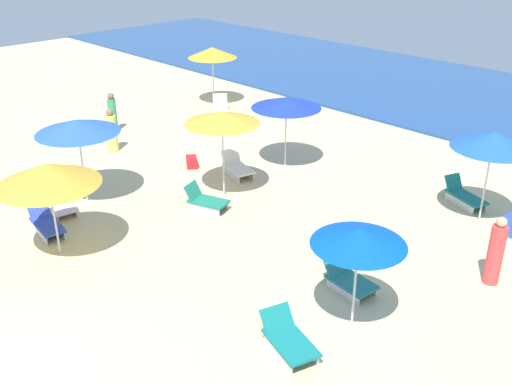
{
  "coord_description": "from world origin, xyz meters",
  "views": [
    {
      "loc": [
        8.91,
        -1.35,
        7.66
      ],
      "look_at": [
        -1.31,
        8.65,
        0.93
      ],
      "focal_mm": 41.27,
      "sensor_mm": 36.0,
      "label": 1
    }
  ],
  "objects_px": {
    "umbrella_0": "(359,236)",
    "umbrella_6": "(47,174)",
    "umbrella_4": "(77,126)",
    "umbrella_5": "(494,140)",
    "lounge_chair_6_0": "(46,223)",
    "beachgoer_3": "(111,132)",
    "lounge_chair_8_0": "(206,200)",
    "lounge_chair_5_0": "(464,196)",
    "cooler_box_2": "(192,162)",
    "lounge_chair_8_1": "(237,167)",
    "beachgoer_0": "(495,253)",
    "lounge_chair_0_1": "(348,279)",
    "lounge_chair_0_0": "(288,339)",
    "umbrella_1": "(212,53)",
    "lounge_chair_1_0": "(220,108)",
    "beachgoer_4": "(112,113)",
    "umbrella_8": "(222,118)",
    "umbrella_2": "(286,103)",
    "lounge_chair_4_0": "(59,204)"
  },
  "relations": [
    {
      "from": "lounge_chair_0_1",
      "to": "umbrella_6",
      "type": "relative_size",
      "value": 0.52
    },
    {
      "from": "lounge_chair_0_0",
      "to": "lounge_chair_0_1",
      "type": "bearing_deg",
      "value": 28.21
    },
    {
      "from": "lounge_chair_8_0",
      "to": "beachgoer_0",
      "type": "bearing_deg",
      "value": -91.99
    },
    {
      "from": "umbrella_0",
      "to": "umbrella_6",
      "type": "distance_m",
      "value": 7.48
    },
    {
      "from": "lounge_chair_0_1",
      "to": "umbrella_8",
      "type": "bearing_deg",
      "value": 83.48
    },
    {
      "from": "lounge_chair_1_0",
      "to": "lounge_chair_8_0",
      "type": "distance_m",
      "value": 9.05
    },
    {
      "from": "lounge_chair_0_0",
      "to": "umbrella_1",
      "type": "xyz_separation_m",
      "value": [
        -13.61,
        9.8,
        2.03
      ]
    },
    {
      "from": "lounge_chair_8_0",
      "to": "beachgoer_0",
      "type": "distance_m",
      "value": 7.83
    },
    {
      "from": "umbrella_4",
      "to": "lounge_chair_1_0",
      "type": "bearing_deg",
      "value": 113.04
    },
    {
      "from": "beachgoer_0",
      "to": "beachgoer_4",
      "type": "bearing_deg",
      "value": 21.93
    },
    {
      "from": "lounge_chair_0_0",
      "to": "lounge_chair_1_0",
      "type": "height_order",
      "value": "lounge_chair_1_0"
    },
    {
      "from": "umbrella_1",
      "to": "umbrella_8",
      "type": "relative_size",
      "value": 0.96
    },
    {
      "from": "beachgoer_3",
      "to": "lounge_chair_8_0",
      "type": "bearing_deg",
      "value": -93.83
    },
    {
      "from": "lounge_chair_0_1",
      "to": "cooler_box_2",
      "type": "xyz_separation_m",
      "value": [
        -8.11,
        1.99,
        -0.08
      ]
    },
    {
      "from": "lounge_chair_0_1",
      "to": "umbrella_8",
      "type": "relative_size",
      "value": 0.49
    },
    {
      "from": "beachgoer_4",
      "to": "beachgoer_0",
      "type": "bearing_deg",
      "value": -157.35
    },
    {
      "from": "umbrella_2",
      "to": "lounge_chair_4_0",
      "type": "distance_m",
      "value": 7.69
    },
    {
      "from": "umbrella_4",
      "to": "lounge_chair_5_0",
      "type": "height_order",
      "value": "umbrella_4"
    },
    {
      "from": "lounge_chair_0_1",
      "to": "umbrella_1",
      "type": "distance_m",
      "value": 15.14
    },
    {
      "from": "lounge_chair_0_1",
      "to": "lounge_chair_1_0",
      "type": "relative_size",
      "value": 0.84
    },
    {
      "from": "beachgoer_3",
      "to": "cooler_box_2",
      "type": "xyz_separation_m",
      "value": [
        3.11,
        1.11,
        -0.56
      ]
    },
    {
      "from": "umbrella_0",
      "to": "lounge_chair_0_1",
      "type": "height_order",
      "value": "umbrella_0"
    },
    {
      "from": "umbrella_6",
      "to": "lounge_chair_8_1",
      "type": "relative_size",
      "value": 1.78
    },
    {
      "from": "lounge_chair_6_0",
      "to": "umbrella_1",
      "type": "bearing_deg",
      "value": 35.98
    },
    {
      "from": "lounge_chair_5_0",
      "to": "cooler_box_2",
      "type": "bearing_deg",
      "value": 137.44
    },
    {
      "from": "lounge_chair_0_1",
      "to": "beachgoer_4",
      "type": "height_order",
      "value": "beachgoer_4"
    },
    {
      "from": "umbrella_6",
      "to": "lounge_chair_0_1",
      "type": "bearing_deg",
      "value": 33.21
    },
    {
      "from": "lounge_chair_1_0",
      "to": "umbrella_8",
      "type": "distance_m",
      "value": 8.41
    },
    {
      "from": "umbrella_4",
      "to": "umbrella_5",
      "type": "bearing_deg",
      "value": 39.07
    },
    {
      "from": "umbrella_6",
      "to": "lounge_chair_8_1",
      "type": "xyz_separation_m",
      "value": [
        -0.48,
        6.49,
        -1.88
      ]
    },
    {
      "from": "lounge_chair_0_0",
      "to": "beachgoer_0",
      "type": "xyz_separation_m",
      "value": [
        1.66,
        5.08,
        0.52
      ]
    },
    {
      "from": "lounge_chair_0_1",
      "to": "lounge_chair_1_0",
      "type": "height_order",
      "value": "lounge_chair_1_0"
    },
    {
      "from": "umbrella_4",
      "to": "lounge_chair_6_0",
      "type": "xyz_separation_m",
      "value": [
        1.01,
        -1.77,
        -2.05
      ]
    },
    {
      "from": "beachgoer_0",
      "to": "umbrella_8",
      "type": "bearing_deg",
      "value": 29.39
    },
    {
      "from": "umbrella_1",
      "to": "lounge_chair_5_0",
      "type": "bearing_deg",
      "value": -6.12
    },
    {
      "from": "umbrella_4",
      "to": "umbrella_1",
      "type": "bearing_deg",
      "value": 117.97
    },
    {
      "from": "umbrella_4",
      "to": "umbrella_6",
      "type": "bearing_deg",
      "value": -42.15
    },
    {
      "from": "umbrella_1",
      "to": "lounge_chair_0_0",
      "type": "bearing_deg",
      "value": -35.76
    },
    {
      "from": "lounge_chair_5_0",
      "to": "cooler_box_2",
      "type": "distance_m",
      "value": 8.73
    },
    {
      "from": "lounge_chair_0_0",
      "to": "beachgoer_4",
      "type": "bearing_deg",
      "value": 88.52
    },
    {
      "from": "beachgoer_0",
      "to": "umbrella_5",
      "type": "bearing_deg",
      "value": -38.92
    },
    {
      "from": "beachgoer_3",
      "to": "cooler_box_2",
      "type": "bearing_deg",
      "value": -68.27
    },
    {
      "from": "umbrella_1",
      "to": "lounge_chair_8_1",
      "type": "distance_m",
      "value": 8.39
    },
    {
      "from": "beachgoer_0",
      "to": "lounge_chair_4_0",
      "type": "bearing_deg",
      "value": 47.68
    },
    {
      "from": "umbrella_2",
      "to": "lounge_chair_5_0",
      "type": "relative_size",
      "value": 1.6
    },
    {
      "from": "umbrella_5",
      "to": "lounge_chair_6_0",
      "type": "bearing_deg",
      "value": -131.15
    },
    {
      "from": "umbrella_6",
      "to": "cooler_box_2",
      "type": "relative_size",
      "value": 4.18
    },
    {
      "from": "lounge_chair_0_1",
      "to": "umbrella_5",
      "type": "xyz_separation_m",
      "value": [
        0.52,
        5.26,
        2.12
      ]
    },
    {
      "from": "umbrella_1",
      "to": "umbrella_6",
      "type": "height_order",
      "value": "umbrella_1"
    },
    {
      "from": "umbrella_6",
      "to": "lounge_chair_6_0",
      "type": "xyz_separation_m",
      "value": [
        -1.26,
        0.28,
        -1.9
      ]
    }
  ]
}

